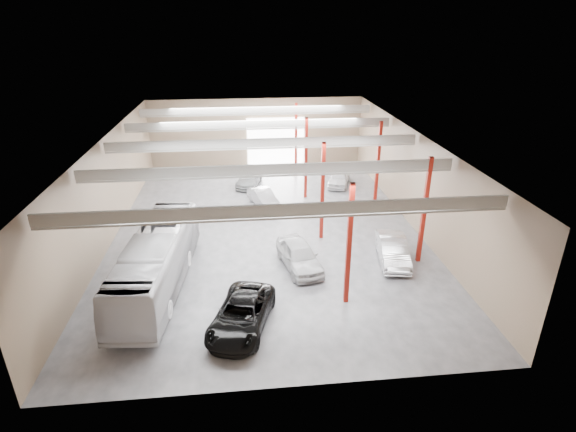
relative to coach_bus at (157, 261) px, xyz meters
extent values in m
cube|color=#47474C|center=(6.76, 7.28, -1.65)|extent=(22.00, 32.00, 0.01)
cube|color=#A2A29D|center=(6.76, 7.28, 5.35)|extent=(22.00, 32.00, 0.12)
cube|color=brown|center=(6.76, 23.28, 1.85)|extent=(22.00, 0.12, 7.00)
cube|color=brown|center=(6.76, -8.72, 1.85)|extent=(22.00, 0.12, 7.00)
cube|color=brown|center=(-4.24, 7.28, 1.85)|extent=(0.12, 32.00, 7.00)
cube|color=brown|center=(17.76, 7.28, 1.85)|extent=(0.12, 32.00, 7.00)
cube|color=white|center=(8.76, 23.13, 0.85)|extent=(6.00, 0.20, 5.00)
cube|color=maroon|center=(10.56, -2.72, 1.85)|extent=(0.25, 0.25, 7.00)
cube|color=maroon|center=(10.56, 5.28, 1.85)|extent=(0.25, 0.25, 7.00)
cube|color=maroon|center=(10.56, 13.28, 1.85)|extent=(0.25, 0.25, 7.00)
cube|color=maroon|center=(10.56, 20.28, 1.85)|extent=(0.25, 0.25, 7.00)
cube|color=maroon|center=(16.26, 1.28, 1.85)|extent=(0.25, 0.25, 7.00)
cube|color=maroon|center=(16.26, 11.28, 1.85)|extent=(0.25, 0.25, 7.00)
cube|color=#A7A7A2|center=(6.76, -4.72, 4.90)|extent=(21.60, 0.15, 0.60)
cube|color=#A7A7A2|center=(6.76, -4.72, 4.50)|extent=(21.60, 0.10, 0.10)
cube|color=#A7A7A2|center=(6.76, 1.28, 4.90)|extent=(21.60, 0.15, 0.60)
cube|color=#A7A7A2|center=(6.76, 1.28, 4.50)|extent=(21.60, 0.10, 0.10)
cube|color=#A7A7A2|center=(6.76, 7.28, 4.90)|extent=(21.60, 0.15, 0.60)
cube|color=#A7A7A2|center=(6.76, 7.28, 4.50)|extent=(21.60, 0.10, 0.10)
cube|color=#A7A7A2|center=(6.76, 13.28, 4.90)|extent=(21.60, 0.15, 0.60)
cube|color=#A7A7A2|center=(6.76, 13.28, 4.50)|extent=(21.60, 0.10, 0.10)
cube|color=#A7A7A2|center=(6.76, 19.28, 4.90)|extent=(21.60, 0.15, 0.60)
cube|color=#A7A7A2|center=(6.76, 19.28, 4.50)|extent=(21.60, 0.10, 0.10)
imported|color=silver|center=(0.00, 0.00, 0.00)|extent=(3.83, 12.08, 3.31)
imported|color=black|center=(4.78, -4.41, -0.89)|extent=(4.02, 6.01, 1.53)
imported|color=silver|center=(8.45, 1.28, -0.81)|extent=(2.93, 5.23, 1.68)
imported|color=#BCBCC1|center=(6.77, 11.78, -0.97)|extent=(2.74, 4.37, 1.36)
imported|color=gray|center=(5.75, 16.98, -0.98)|extent=(2.98, 4.94, 1.34)
imported|color=#B8B8BD|center=(14.55, 1.41, -0.86)|extent=(2.42, 5.04, 1.59)
imported|color=white|center=(14.13, 16.04, -0.91)|extent=(3.07, 4.72, 1.49)
camera|label=1|loc=(5.14, -23.26, 12.86)|focal=28.00mm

